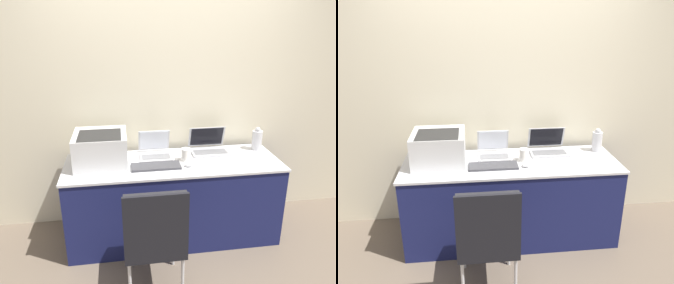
% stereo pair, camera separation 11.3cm
% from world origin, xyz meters
% --- Properties ---
extents(ground_plane, '(14.00, 14.00, 0.00)m').
position_xyz_m(ground_plane, '(0.00, 0.00, 0.00)').
color(ground_plane, '#6B5B4C').
extents(wall_back, '(8.00, 0.05, 2.60)m').
position_xyz_m(wall_back, '(0.00, 0.75, 1.30)').
color(wall_back, beige).
rests_on(wall_back, ground_plane).
extents(table, '(1.93, 0.65, 0.77)m').
position_xyz_m(table, '(0.00, 0.32, 0.39)').
color(table, '#191E51').
rests_on(table, ground_plane).
extents(printer, '(0.45, 0.44, 0.28)m').
position_xyz_m(printer, '(-0.64, 0.37, 0.93)').
color(printer, silver).
rests_on(printer, table).
extents(laptop_left, '(0.29, 0.30, 0.23)m').
position_xyz_m(laptop_left, '(-0.15, 0.48, 0.83)').
color(laptop_left, '#B7B7BC').
rests_on(laptop_left, table).
extents(laptop_right, '(0.36, 0.29, 0.22)m').
position_xyz_m(laptop_right, '(0.38, 0.51, 0.83)').
color(laptop_right, '#B7B7BC').
rests_on(laptop_right, table).
extents(external_keyboard, '(0.43, 0.16, 0.02)m').
position_xyz_m(external_keyboard, '(-0.17, 0.22, 0.78)').
color(external_keyboard, '#3D3D42').
rests_on(external_keyboard, table).
extents(coffee_cup, '(0.09, 0.09, 0.12)m').
position_xyz_m(coffee_cup, '(0.12, 0.33, 0.83)').
color(coffee_cup, white).
rests_on(coffee_cup, table).
extents(mouse, '(0.07, 0.06, 0.03)m').
position_xyz_m(mouse, '(0.11, 0.19, 0.79)').
color(mouse, silver).
rests_on(mouse, table).
extents(metal_pitcher, '(0.10, 0.10, 0.23)m').
position_xyz_m(metal_pitcher, '(0.86, 0.49, 0.88)').
color(metal_pitcher, silver).
rests_on(metal_pitcher, table).
extents(chair, '(0.43, 0.47, 0.94)m').
position_xyz_m(chair, '(-0.26, -0.44, 0.57)').
color(chair, black).
rests_on(chair, ground_plane).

